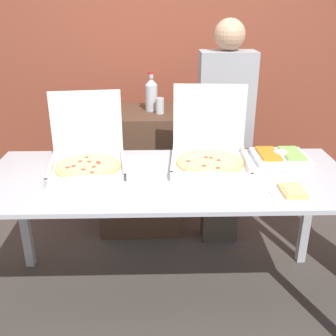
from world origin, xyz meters
name	(u,v)px	position (x,y,z in m)	size (l,w,h in m)	color
ground_plane	(168,297)	(0.00, 0.00, 0.00)	(16.00, 16.00, 0.00)	#423D38
brick_wall_behind	(163,52)	(0.00, 1.70, 1.40)	(10.00, 0.06, 2.80)	brown
buffet_table	(168,192)	(0.00, 0.00, 0.79)	(2.15, 0.87, 0.90)	#B7BABF
pizza_box_far_left	(209,151)	(0.26, 0.19, 0.98)	(0.50, 0.52, 0.46)	silver
pizza_box_near_left	(88,156)	(-0.48, 0.14, 0.97)	(0.49, 0.51, 0.44)	silver
paper_plate_front_right	(293,192)	(0.65, -0.25, 0.91)	(0.24, 0.24, 0.03)	white
veggie_tray	(280,156)	(0.73, 0.25, 0.92)	(0.34, 0.29, 0.05)	white
sideboard_podium	(140,170)	(-0.21, 0.98, 0.51)	(0.67, 0.56, 1.02)	#4C3323
soda_bottle	(151,94)	(-0.11, 1.01, 1.16)	(0.10, 0.10, 0.31)	#B7BCC1
soda_can_silver	(160,106)	(-0.04, 0.92, 1.09)	(0.07, 0.07, 0.12)	silver
person_guest_cap	(224,133)	(0.44, 0.74, 0.91)	(0.40, 0.22, 1.74)	#473D33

